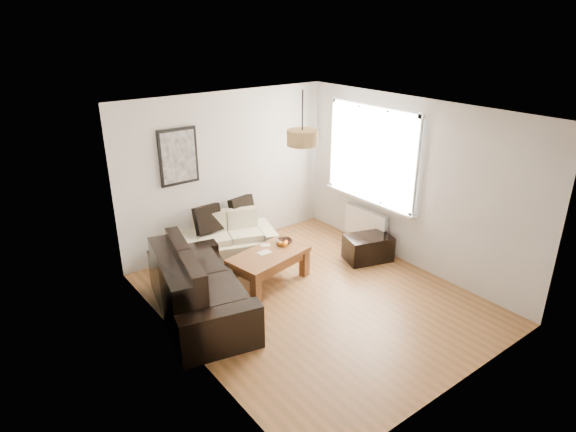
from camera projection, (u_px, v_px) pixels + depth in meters
floor at (314, 298)px, 6.84m from camera, size 4.50×4.50×0.00m
ceiling at (318, 112)px, 5.85m from camera, size 3.80×4.50×0.00m
wall_back at (227, 172)px, 8.00m from camera, size 3.80×0.04×2.60m
wall_front at (467, 282)px, 4.69m from camera, size 3.80×0.04×2.60m
wall_left at (182, 252)px, 5.28m from camera, size 0.04×4.50×2.60m
wall_right at (411, 184)px, 7.41m from camera, size 0.04×4.50×2.60m
window_bay at (372, 154)px, 7.86m from camera, size 0.14×1.90×1.60m
radiator at (366, 224)px, 8.30m from camera, size 0.10×0.90×0.52m
poster at (178, 157)px, 7.35m from camera, size 0.62×0.04×0.87m
pendant_shade at (302, 138)px, 6.21m from camera, size 0.40×0.40×0.20m
loveseat_cream at (229, 238)px, 7.84m from camera, size 1.63×1.20×0.72m
sofa_leather at (200, 285)px, 6.32m from camera, size 1.42×2.20×0.88m
coffee_table at (269, 268)px, 7.16m from camera, size 1.27×0.85×0.48m
ottoman at (368, 248)px, 7.85m from camera, size 0.83×0.66×0.41m
cushion_left at (208, 219)px, 7.70m from camera, size 0.45×0.16×0.44m
cushion_right at (242, 210)px, 8.06m from camera, size 0.46×0.21×0.44m
fruit_bowl at (284, 241)px, 7.37m from camera, size 0.29×0.29×0.06m
orange_a at (285, 244)px, 7.26m from camera, size 0.10×0.10×0.08m
orange_b at (286, 242)px, 7.32m from camera, size 0.08×0.08×0.07m
orange_c at (280, 243)px, 7.28m from camera, size 0.08×0.08×0.07m
papers at (265, 252)px, 7.08m from camera, size 0.20×0.14×0.01m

